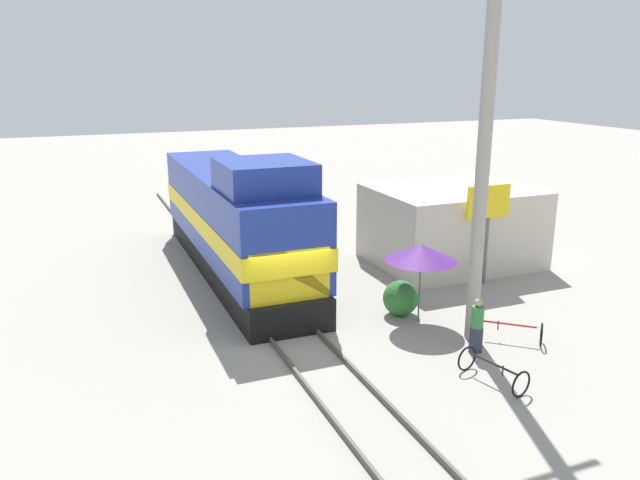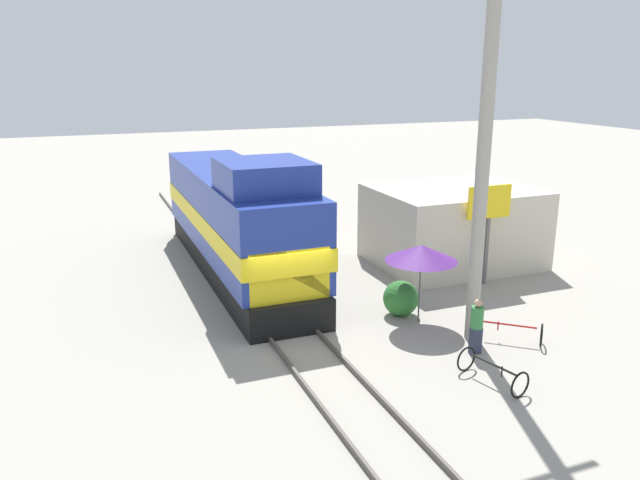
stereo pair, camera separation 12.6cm
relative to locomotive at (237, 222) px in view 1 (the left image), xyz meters
The scene contains 12 objects.
ground_plane 5.73m from the locomotive, 90.00° to the right, with size 120.00×120.00×0.00m, color gray.
rail_near 5.75m from the locomotive, 97.64° to the right, with size 0.08×43.82×0.15m, color #4C4742.
rail_far 5.75m from the locomotive, 82.36° to the right, with size 0.08×43.82×0.15m, color #4C4742.
locomotive is the anchor object (origin of this frame).
utility_pole 9.99m from the locomotive, 59.17° to the right, with size 1.80×0.38×11.22m.
vendor_umbrella 7.55m from the locomotive, 58.60° to the right, with size 2.16×2.16×2.46m.
billboard_sign 9.01m from the locomotive, 28.20° to the right, with size 1.74×0.12×3.59m.
shrub_cluster 6.99m from the locomotive, 57.24° to the right, with size 1.12×1.12×1.12m, color #2D722D.
person_bystander 9.94m from the locomotive, 64.34° to the right, with size 0.34×0.34×1.57m.
bicycle 10.42m from the locomotive, 57.02° to the right, with size 1.79×1.68×0.66m.
bicycle_spare 11.23m from the locomotive, 70.84° to the right, with size 1.06×1.82×0.67m.
building_block_distant 8.39m from the locomotive, 11.47° to the right, with size 6.06×4.70×3.02m, color beige.
Camera 1 is at (-5.52, -16.42, 7.56)m, focal length 35.00 mm.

